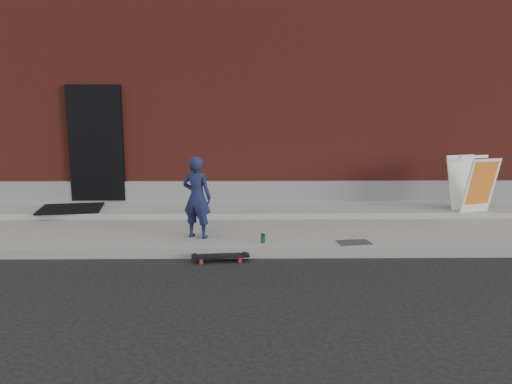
{
  "coord_description": "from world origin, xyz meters",
  "views": [
    {
      "loc": [
        0.4,
        -6.8,
        2.18
      ],
      "look_at": [
        0.49,
        0.8,
        0.82
      ],
      "focal_mm": 35.0,
      "sensor_mm": 36.0,
      "label": 1
    }
  ],
  "objects_px": {
    "child": "(197,197)",
    "soda_can": "(263,238)",
    "skateboard": "(220,256)",
    "pizza_sign": "(472,183)"
  },
  "relations": [
    {
      "from": "skateboard",
      "to": "soda_can",
      "type": "bearing_deg",
      "value": 33.78
    },
    {
      "from": "pizza_sign",
      "to": "child",
      "type": "bearing_deg",
      "value": -163.88
    },
    {
      "from": "child",
      "to": "soda_can",
      "type": "xyz_separation_m",
      "value": [
        0.99,
        -0.32,
        -0.56
      ]
    },
    {
      "from": "child",
      "to": "soda_can",
      "type": "bearing_deg",
      "value": -178.22
    },
    {
      "from": "pizza_sign",
      "to": "soda_can",
      "type": "bearing_deg",
      "value": -155.82
    },
    {
      "from": "skateboard",
      "to": "pizza_sign",
      "type": "distance_m",
      "value": 4.95
    },
    {
      "from": "soda_can",
      "to": "child",
      "type": "bearing_deg",
      "value": 161.96
    },
    {
      "from": "pizza_sign",
      "to": "soda_can",
      "type": "xyz_separation_m",
      "value": [
        -3.81,
        -1.71,
        -0.54
      ]
    },
    {
      "from": "skateboard",
      "to": "child",
      "type": "bearing_deg",
      "value": 118.08
    },
    {
      "from": "child",
      "to": "skateboard",
      "type": "height_order",
      "value": "child"
    }
  ]
}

